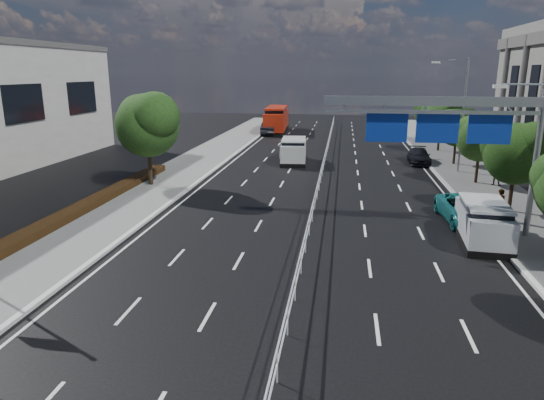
# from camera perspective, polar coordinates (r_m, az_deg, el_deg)

# --- Properties ---
(ground) EXTENTS (160.00, 160.00, 0.00)m
(ground) POSITION_cam_1_polar(r_m,az_deg,el_deg) (16.39, 2.15, -14.21)
(ground) COLOR black
(ground) RESTS_ON ground
(kerb_near) EXTENTS (0.25, 140.00, 0.15)m
(kerb_near) POSITION_cam_1_polar(r_m,az_deg,el_deg) (19.37, -25.89, -10.78)
(kerb_near) COLOR silver
(kerb_near) RESTS_ON ground
(median_fence) EXTENTS (0.05, 85.00, 1.02)m
(median_fence) POSITION_cam_1_polar(r_m,az_deg,el_deg) (37.53, 5.90, 3.37)
(median_fence) COLOR silver
(median_fence) RESTS_ON ground
(hedge_near) EXTENTS (1.00, 36.00, 0.44)m
(hedge_near) POSITION_cam_1_polar(r_m,az_deg,el_deg) (25.43, -27.83, -4.31)
(hedge_near) COLOR black
(hedge_near) RESTS_ON sidewalk_near
(overhead_gantry) EXTENTS (10.24, 0.38, 7.45)m
(overhead_gantry) POSITION_cam_1_polar(r_m,az_deg,el_deg) (24.98, 20.67, 8.52)
(overhead_gantry) COLOR gray
(overhead_gantry) RESTS_ON ground
(streetlight_far) EXTENTS (2.78, 2.40, 9.00)m
(streetlight_far) POSITION_cam_1_polar(r_m,az_deg,el_deg) (41.34, 21.24, 10.07)
(streetlight_far) COLOR gray
(streetlight_far) RESTS_ON ground
(near_tree_back) EXTENTS (4.84, 4.51, 6.69)m
(near_tree_back) POSITION_cam_1_polar(r_m,az_deg,el_deg) (35.06, -14.41, 8.93)
(near_tree_back) COLOR black
(near_tree_back) RESTS_ON ground
(far_tree_d) EXTENTS (3.85, 3.59, 5.34)m
(far_tree_d) POSITION_cam_1_polar(r_m,az_deg,el_deg) (30.64, 26.93, 5.25)
(far_tree_d) COLOR black
(far_tree_d) RESTS_ON ground
(far_tree_e) EXTENTS (3.63, 3.38, 5.13)m
(far_tree_e) POSITION_cam_1_polar(r_m,az_deg,el_deg) (37.78, 23.41, 6.97)
(far_tree_e) COLOR black
(far_tree_e) RESTS_ON ground
(far_tree_f) EXTENTS (3.52, 3.28, 5.02)m
(far_tree_f) POSITION_cam_1_polar(r_m,az_deg,el_deg) (45.03, 21.02, 8.20)
(far_tree_f) COLOR black
(far_tree_f) RESTS_ON ground
(far_tree_g) EXTENTS (3.96, 3.69, 5.45)m
(far_tree_g) POSITION_cam_1_polar(r_m,az_deg,el_deg) (52.32, 19.32, 9.45)
(far_tree_g) COLOR black
(far_tree_g) RESTS_ON ground
(far_tree_h) EXTENTS (3.41, 3.18, 4.91)m
(far_tree_h) POSITION_cam_1_polar(r_m,az_deg,el_deg) (59.71, 17.97, 9.81)
(far_tree_h) COLOR black
(far_tree_h) RESTS_ON ground
(white_minivan) EXTENTS (2.52, 5.20, 2.20)m
(white_minivan) POSITION_cam_1_polar(r_m,az_deg,el_deg) (43.62, 2.56, 5.79)
(white_minivan) COLOR black
(white_minivan) RESTS_ON ground
(red_bus) EXTENTS (3.30, 11.38, 3.36)m
(red_bus) POSITION_cam_1_polar(r_m,az_deg,el_deg) (66.66, 0.54, 9.53)
(red_bus) COLOR black
(red_bus) RESTS_ON ground
(near_car_silver) EXTENTS (2.36, 4.79, 1.57)m
(near_car_silver) POSITION_cam_1_polar(r_m,az_deg,el_deg) (46.36, 2.02, 5.96)
(near_car_silver) COLOR silver
(near_car_silver) RESTS_ON ground
(near_car_dark) EXTENTS (1.79, 5.03, 1.65)m
(near_car_dark) POSITION_cam_1_polar(r_m,az_deg,el_deg) (63.50, -0.27, 8.43)
(near_car_dark) COLOR black
(near_car_dark) RESTS_ON ground
(silver_minivan) EXTENTS (2.38, 4.93, 1.99)m
(silver_minivan) POSITION_cam_1_polar(r_m,az_deg,el_deg) (25.29, 23.61, -2.44)
(silver_minivan) COLOR black
(silver_minivan) RESTS_ON ground
(parked_car_teal) EXTENTS (2.82, 5.40, 1.45)m
(parked_car_teal) POSITION_cam_1_polar(r_m,az_deg,el_deg) (28.26, 21.98, -1.07)
(parked_car_teal) COLOR #18696C
(parked_car_teal) RESTS_ON ground
(parked_car_dark) EXTENTS (2.05, 4.61, 1.31)m
(parked_car_dark) POSITION_cam_1_polar(r_m,az_deg,el_deg) (45.37, 16.91, 4.97)
(parked_car_dark) COLOR black
(parked_car_dark) RESTS_ON ground
(pedestrian_a) EXTENTS (0.67, 0.48, 1.73)m
(pedestrian_a) POSITION_cam_1_polar(r_m,az_deg,el_deg) (28.99, 25.18, -0.46)
(pedestrian_a) COLOR gray
(pedestrian_a) RESTS_ON sidewalk_far
(pedestrian_b) EXTENTS (1.03, 0.95, 1.72)m
(pedestrian_b) POSITION_cam_1_polar(r_m,az_deg,el_deg) (37.86, 24.88, 2.89)
(pedestrian_b) COLOR gray
(pedestrian_b) RESTS_ON sidewalk_far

